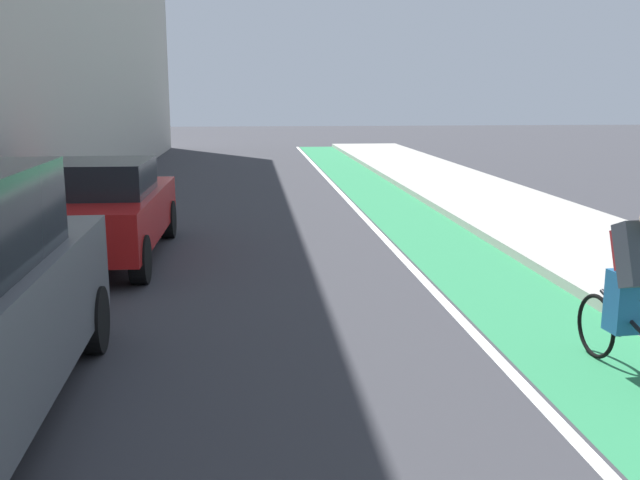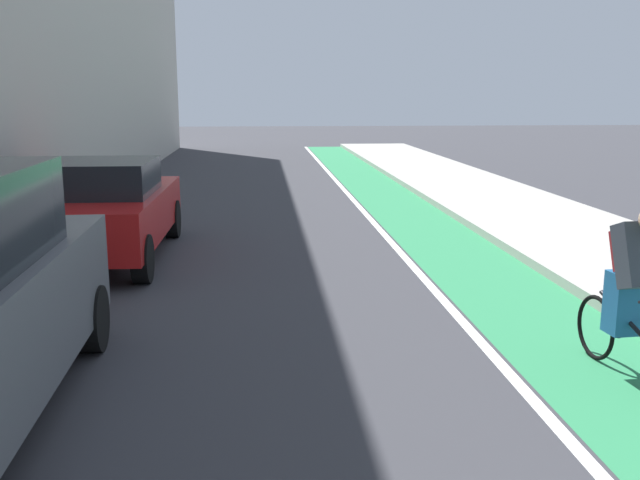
% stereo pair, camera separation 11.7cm
% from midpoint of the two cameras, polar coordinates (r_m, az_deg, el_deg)
% --- Properties ---
extents(ground_plane, '(91.88, 91.88, 0.00)m').
position_cam_midpoint_polar(ground_plane, '(11.81, -3.43, -0.54)').
color(ground_plane, '#38383D').
extents(bike_lane_paint, '(1.60, 41.76, 0.00)m').
position_cam_midpoint_polar(bike_lane_paint, '(14.14, 8.25, 1.39)').
color(bike_lane_paint, '#2D8451').
rests_on(bike_lane_paint, ground).
extents(lane_divider_stripe, '(0.12, 41.76, 0.00)m').
position_cam_midpoint_polar(lane_divider_stripe, '(13.96, 4.65, 1.35)').
color(lane_divider_stripe, white).
rests_on(lane_divider_stripe, ground).
extents(sidewalk_right, '(3.13, 41.76, 0.14)m').
position_cam_midpoint_polar(sidewalk_right, '(14.84, 17.20, 1.74)').
color(sidewalk_right, '#A8A59E').
rests_on(sidewalk_right, ground).
extents(parked_sedan_red, '(2.00, 4.24, 1.53)m').
position_cam_midpoint_polar(parked_sedan_red, '(11.29, -17.06, 2.45)').
color(parked_sedan_red, red).
rests_on(parked_sedan_red, ground).
extents(cyclist_trailing, '(0.48, 1.67, 1.59)m').
position_cam_midpoint_polar(cyclist_trailing, '(6.75, 24.32, -3.53)').
color(cyclist_trailing, black).
rests_on(cyclist_trailing, ground).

